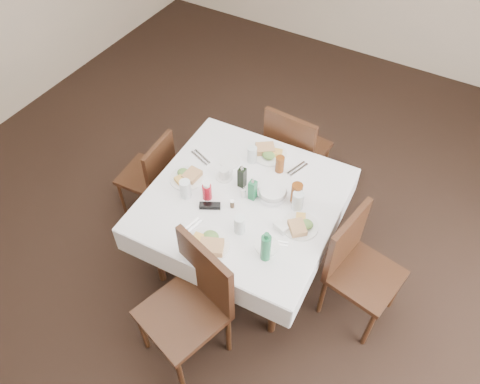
{
  "coord_description": "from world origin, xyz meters",
  "views": [
    {
      "loc": [
        1.21,
        -1.88,
        3.32
      ],
      "look_at": [
        0.1,
        0.04,
        0.8
      ],
      "focal_mm": 35.0,
      "sensor_mm": 36.0,
      "label": 1
    }
  ],
  "objects": [
    {
      "name": "salt_shaker",
      "position": [
        0.12,
        0.05,
        0.8
      ],
      "size": [
        0.03,
        0.03,
        0.08
      ],
      "color": "white",
      "rests_on": "dining_table"
    },
    {
      "name": "chair_west",
      "position": [
        -0.79,
        0.11,
        0.48
      ],
      "size": [
        0.43,
        0.43,
        0.84
      ],
      "color": "black",
      "rests_on": "ground"
    },
    {
      "name": "room_shell",
      "position": [
        0.0,
        0.0,
        1.71
      ],
      "size": [
        6.04,
        7.04,
        2.8
      ],
      "color": "beige",
      "rests_on": "ground"
    },
    {
      "name": "cutlery_w",
      "position": [
        -0.36,
        0.22,
        0.77
      ],
      "size": [
        0.2,
        0.11,
        0.01
      ],
      "color": "silver",
      "rests_on": "dining_table"
    },
    {
      "name": "water_n",
      "position": [
        0.0,
        0.4,
        0.83
      ],
      "size": [
        0.07,
        0.07,
        0.14
      ],
      "color": "silver",
      "rests_on": "dining_table"
    },
    {
      "name": "chair_east",
      "position": [
        1.02,
        0.07,
        0.55
      ],
      "size": [
        0.53,
        0.53,
        0.96
      ],
      "color": "black",
      "rests_on": "ground"
    },
    {
      "name": "coffee_mug",
      "position": [
        -0.09,
        0.14,
        0.8
      ],
      "size": [
        0.12,
        0.12,
        0.09
      ],
      "color": "white",
      "rests_on": "dining_table"
    },
    {
      "name": "meal_west",
      "position": [
        -0.33,
        -0.01,
        0.78
      ],
      "size": [
        0.25,
        0.25,
        0.06
      ],
      "color": "white",
      "rests_on": "dining_table"
    },
    {
      "name": "side_plate_a",
      "position": [
        -0.14,
        0.29,
        0.77
      ],
      "size": [
        0.16,
        0.16,
        0.01
      ],
      "color": "white",
      "rests_on": "dining_table"
    },
    {
      "name": "cutlery_s",
      "position": [
        -0.05,
        -0.38,
        0.77
      ],
      "size": [
        0.08,
        0.2,
        0.01
      ],
      "color": "silver",
      "rests_on": "dining_table"
    },
    {
      "name": "chair_south",
      "position": [
        0.21,
        -0.75,
        0.59
      ],
      "size": [
        0.61,
        0.61,
        1.03
      ],
      "color": "black",
      "rests_on": "ground"
    },
    {
      "name": "green_bottle",
      "position": [
        0.51,
        -0.34,
        0.87
      ],
      "size": [
        0.07,
        0.07,
        0.25
      ],
      "color": "#1B6D40",
      "rests_on": "dining_table"
    },
    {
      "name": "meal_north",
      "position": [
        0.08,
        0.52,
        0.79
      ],
      "size": [
        0.27,
        0.27,
        0.06
      ],
      "color": "white",
      "rests_on": "dining_table"
    },
    {
      "name": "ketchup_bottle",
      "position": [
        -0.09,
        -0.09,
        0.83
      ],
      "size": [
        0.07,
        0.07,
        0.15
      ],
      "color": "#B01323",
      "rests_on": "dining_table"
    },
    {
      "name": "oil_cruet_dark",
      "position": [
        0.06,
        0.13,
        0.85
      ],
      "size": [
        0.05,
        0.05,
        0.22
      ],
      "color": "black",
      "rests_on": "dining_table"
    },
    {
      "name": "cutlery_e",
      "position": [
        0.52,
        -0.2,
        0.77
      ],
      "size": [
        0.17,
        0.08,
        0.01
      ],
      "color": "silver",
      "rests_on": "dining_table"
    },
    {
      "name": "cutlery_n",
      "position": [
        0.34,
        0.49,
        0.77
      ],
      "size": [
        0.1,
        0.2,
        0.01
      ],
      "color": "silver",
      "rests_on": "dining_table"
    },
    {
      "name": "chair_north",
      "position": [
        0.14,
        0.89,
        0.56
      ],
      "size": [
        0.49,
        0.49,
        0.97
      ],
      "color": "black",
      "rests_on": "ground"
    },
    {
      "name": "water_e",
      "position": [
        0.5,
        0.14,
        0.84
      ],
      "size": [
        0.08,
        0.08,
        0.15
      ],
      "color": "silver",
      "rests_on": "dining_table"
    },
    {
      "name": "meal_south",
      "position": [
        0.14,
        -0.44,
        0.79
      ],
      "size": [
        0.3,
        0.3,
        0.07
      ],
      "color": "white",
      "rests_on": "dining_table"
    },
    {
      "name": "water_s",
      "position": [
        0.26,
        -0.24,
        0.83
      ],
      "size": [
        0.08,
        0.08,
        0.14
      ],
      "color": "silver",
      "rests_on": "dining_table"
    },
    {
      "name": "bread_basket",
      "position": [
        0.3,
        0.16,
        0.8
      ],
      "size": [
        0.22,
        0.22,
        0.07
      ],
      "color": "silver",
      "rests_on": "dining_table"
    },
    {
      "name": "ground_plane",
      "position": [
        0.0,
        0.0,
        0.0
      ],
      "size": [
        7.0,
        7.0,
        0.0
      ],
      "primitive_type": "plane",
      "color": "black"
    },
    {
      "name": "dining_table",
      "position": [
        0.13,
        0.04,
        0.68
      ],
      "size": [
        1.41,
        1.41,
        0.76
      ],
      "color": "black",
      "rests_on": "ground"
    },
    {
      "name": "sugar_caddy",
      "position": [
        0.49,
        -0.09,
        0.79
      ],
      "size": [
        0.11,
        0.08,
        0.05
      ],
      "color": "white",
      "rests_on": "dining_table"
    },
    {
      "name": "side_plate_b",
      "position": [
        0.48,
        -0.26,
        0.77
      ],
      "size": [
        0.16,
        0.16,
        0.01
      ],
      "color": "white",
      "rests_on": "dining_table"
    },
    {
      "name": "meal_east",
      "position": [
        0.6,
        -0.0,
        0.78
      ],
      "size": [
        0.25,
        0.25,
        0.06
      ],
      "color": "white",
      "rests_on": "dining_table"
    },
    {
      "name": "pepper_shaker",
      "position": [
        0.1,
        -0.08,
        0.8
      ],
      "size": [
        0.03,
        0.03,
        0.07
      ],
      "color": "#3D2C1C",
      "rests_on": "dining_table"
    },
    {
      "name": "oil_cruet_green",
      "position": [
        0.19,
        0.07,
        0.85
      ],
      "size": [
        0.05,
        0.05,
        0.21
      ],
      "color": "#1B6D40",
      "rests_on": "dining_table"
    },
    {
      "name": "water_w",
      "position": [
        -0.24,
        -0.16,
        0.84
      ],
      "size": [
        0.08,
        0.08,
        0.15
      ],
      "color": "silver",
      "rests_on": "dining_table"
    },
    {
      "name": "sunglasses",
      "position": [
        -0.03,
        -0.16,
        0.78
      ],
      "size": [
        0.16,
        0.11,
        0.03
      ],
      "color": "black",
      "rests_on": "dining_table"
    },
    {
      "name": "iced_tea_a",
      "position": [
        0.23,
        0.41,
        0.83
      ],
      "size": [
        0.07,
        0.07,
        0.14
      ],
      "color": "brown",
      "rests_on": "dining_table"
    },
    {
      "name": "iced_tea_b",
      "position": [
        0.47,
        0.2,
        0.85
      ],
      "size": [
        0.08,
        0.08,
        0.17
      ],
      "color": "brown",
      "rests_on": "dining_table"
    }
  ]
}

